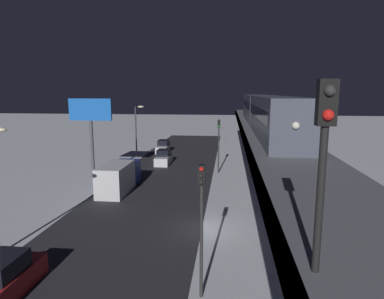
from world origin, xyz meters
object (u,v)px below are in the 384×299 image
at_px(subway_train, 263,110).
at_px(traffic_light_near, 202,213).
at_px(sedan_white_2, 164,158).
at_px(sedan_red, 3,280).
at_px(box_truck, 119,177).
at_px(sedan_white, 163,147).
at_px(traffic_light_mid, 219,138).
at_px(rail_signal, 324,145).
at_px(commercial_billboard, 91,118).

bearing_deg(subway_train, traffic_light_near, 78.08).
xyz_separation_m(sedan_white_2, sedan_red, (1.80, 29.80, -0.00)).
relative_size(subway_train, box_truck, 4.98).
bearing_deg(sedan_white, traffic_light_mid, 125.33).
xyz_separation_m(rail_signal, box_truck, (12.53, -23.88, -7.20)).
bearing_deg(commercial_billboard, traffic_light_near, 124.04).
bearing_deg(sedan_white_2, box_truck, 80.87).
distance_m(subway_train, sedan_white, 21.25).
xyz_separation_m(subway_train, commercial_billboard, (18.93, 2.76, -0.77)).
bearing_deg(rail_signal, box_truck, -62.31).
height_order(sedan_white, box_truck, box_truck).
bearing_deg(traffic_light_mid, box_truck, 40.66).
bearing_deg(sedan_white_2, rail_signal, 106.17).
height_order(sedan_white_2, box_truck, box_truck).
xyz_separation_m(traffic_light_near, commercial_billboard, (13.98, -20.70, 2.63)).
distance_m(subway_train, commercial_billboard, 19.15).
bearing_deg(sedan_white_2, traffic_light_mid, 150.24).
height_order(rail_signal, box_truck, rail_signal).
height_order(rail_signal, traffic_light_near, rail_signal).
distance_m(subway_train, traffic_light_near, 24.21).
relative_size(sedan_red, commercial_billboard, 0.52).
xyz_separation_m(box_truck, traffic_light_near, (-9.50, 16.39, 2.85)).
distance_m(subway_train, sedan_white_2, 15.17).
distance_m(sedan_white, sedan_white_2, 9.01).
distance_m(rail_signal, commercial_billboard, 32.97).
height_order(subway_train, box_truck, subway_train).
bearing_deg(rail_signal, sedan_white_2, -73.83).
relative_size(subway_train, traffic_light_near, 5.76).
relative_size(subway_train, commercial_billboard, 4.14).
xyz_separation_m(traffic_light_near, traffic_light_mid, (0.00, -24.55, 0.00)).
xyz_separation_m(box_truck, traffic_light_mid, (-9.50, -8.16, 2.85)).
relative_size(sedan_white_2, commercial_billboard, 0.49).
xyz_separation_m(rail_signal, traffic_light_mid, (3.03, -32.04, -4.35)).
relative_size(rail_signal, sedan_white_2, 0.92).
bearing_deg(subway_train, commercial_billboard, 8.28).
bearing_deg(sedan_red, sedan_white_2, -93.46).
bearing_deg(sedan_red, rail_signal, 152.11).
relative_size(traffic_light_near, commercial_billboard, 0.72).
relative_size(sedan_white, box_truck, 0.61).
relative_size(subway_train, sedan_red, 7.98).
relative_size(traffic_light_near, traffic_light_mid, 1.00).
relative_size(subway_train, traffic_light_mid, 5.76).
distance_m(sedan_white, commercial_billboard, 18.61).
height_order(traffic_light_near, commercial_billboard, commercial_billboard).
height_order(sedan_white_2, commercial_billboard, commercial_billboard).
relative_size(rail_signal, sedan_red, 0.87).
bearing_deg(traffic_light_mid, sedan_white, -54.67).
bearing_deg(sedan_white, sedan_red, 90.00).
bearing_deg(box_truck, sedan_white_2, -99.13).
relative_size(sedan_red, box_truck, 0.62).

